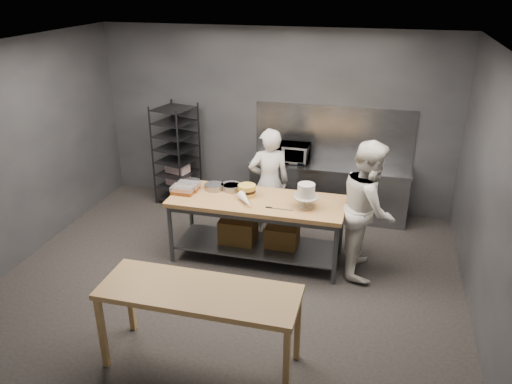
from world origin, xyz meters
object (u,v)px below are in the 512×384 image
near_counter (199,297)px  chef_behind (269,183)px  microwave (293,153)px  chef_right (368,209)px  frosted_cake_stand (306,193)px  layer_cake (247,190)px  work_table (257,221)px  speed_rack (177,155)px

near_counter → chef_behind: 2.94m
chef_behind → microwave: 0.93m
chef_right → frosted_cake_stand: size_ratio=5.44×
near_counter → microwave: (0.22, 3.83, 0.24)m
frosted_cake_stand → layer_cake: 0.88m
chef_right → microwave: (-1.31, 1.58, 0.12)m
work_table → near_counter: bearing=-90.7°
chef_right → frosted_cake_stand: chef_right is taller
work_table → near_counter: size_ratio=1.20×
work_table → microwave: 1.71m
frosted_cake_stand → speed_rack: bearing=146.8°
speed_rack → microwave: (2.03, 0.08, 0.19)m
work_table → chef_right: (1.50, 0.04, 0.35)m
frosted_cake_stand → layer_cake: (-0.85, 0.17, -0.13)m
chef_behind → chef_right: size_ratio=0.92×
microwave → speed_rack: bearing=-177.7°
frosted_cake_stand → microwave: bearing=106.1°
work_table → speed_rack: speed_rack is taller
frosted_cake_stand → near_counter: bearing=-109.0°
speed_rack → chef_right: size_ratio=0.95×
work_table → chef_behind: chef_behind is taller
speed_rack → frosted_cake_stand: size_ratio=5.15×
work_table → near_counter: (-0.03, -2.21, 0.24)m
near_counter → speed_rack: (-1.81, 3.75, 0.04)m
work_table → chef_behind: size_ratio=1.41×
near_counter → chef_behind: bearing=89.5°
microwave → work_table: bearing=-96.7°
microwave → frosted_cake_stand: size_ratio=1.59×
near_counter → chef_behind: (0.03, 2.94, 0.04)m
microwave → frosted_cake_stand: bearing=-73.9°
near_counter → chef_right: chef_right is taller
near_counter → speed_rack: size_ratio=1.14×
work_table → speed_rack: bearing=139.9°
work_table → frosted_cake_stand: bearing=-9.2°
chef_behind → frosted_cake_stand: (0.69, -0.85, 0.28)m
chef_behind → chef_right: bearing=132.7°
near_counter → layer_cake: bearing=93.3°
speed_rack → microwave: 2.04m
speed_rack → chef_behind: 2.01m
work_table → microwave: (0.19, 1.63, 0.48)m
near_counter → speed_rack: speed_rack is taller
near_counter → layer_cake: 2.28m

